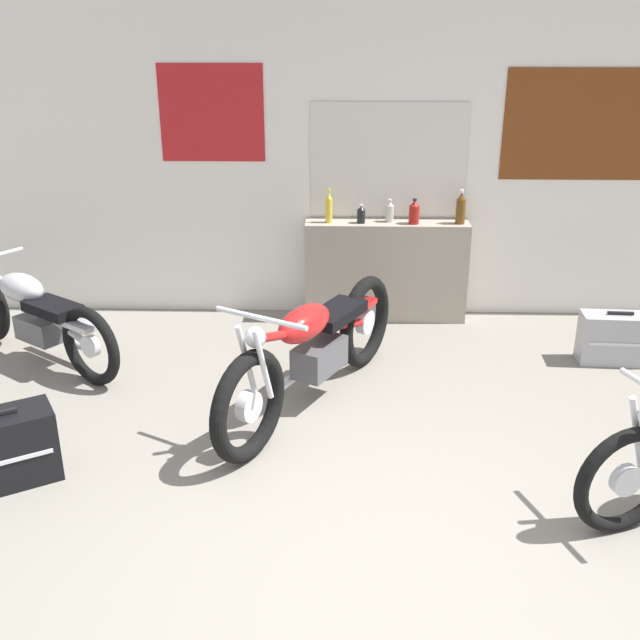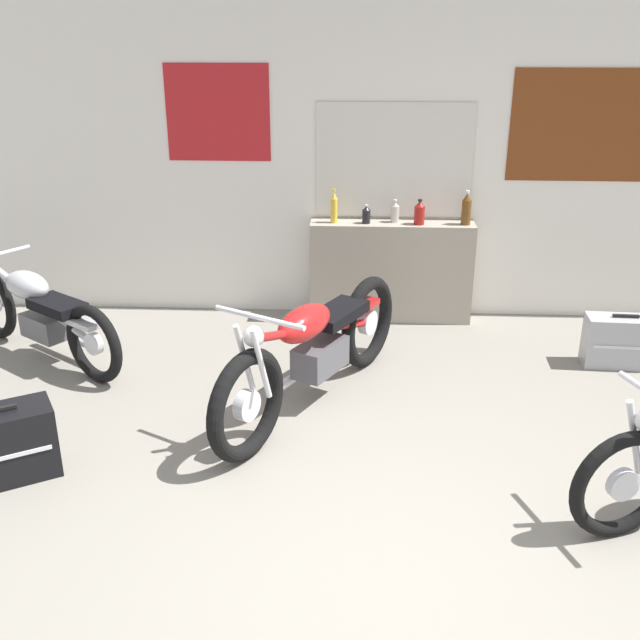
{
  "view_description": "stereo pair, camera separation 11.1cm",
  "coord_description": "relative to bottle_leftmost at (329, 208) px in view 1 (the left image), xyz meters",
  "views": [
    {
      "loc": [
        -0.3,
        -2.89,
        2.54
      ],
      "look_at": [
        -0.42,
        1.59,
        0.7
      ],
      "focal_mm": 42.0,
      "sensor_mm": 36.0,
      "label": 1
    },
    {
      "loc": [
        -0.19,
        -2.89,
        2.54
      ],
      "look_at": [
        -0.42,
        1.59,
        0.7
      ],
      "focal_mm": 42.0,
      "sensor_mm": 36.0,
      "label": 2
    }
  ],
  "objects": [
    {
      "name": "sill_counter",
      "position": [
        0.5,
        0.02,
        -0.57
      ],
      "size": [
        1.41,
        0.28,
        0.88
      ],
      "color": "gray",
      "rests_on": "ground_plane"
    },
    {
      "name": "bottle_right_center",
      "position": [
        0.73,
        -0.02,
        -0.03
      ],
      "size": [
        0.09,
        0.09,
        0.22
      ],
      "color": "maroon",
      "rests_on": "sill_counter"
    },
    {
      "name": "hard_case_black",
      "position": [
        -1.82,
        -2.61,
        -0.79
      ],
      "size": [
        0.63,
        0.54,
        0.46
      ],
      "color": "black",
      "rests_on": "ground_plane"
    },
    {
      "name": "motorcycle_red",
      "position": [
        -0.07,
        -1.63,
        -0.58
      ],
      "size": [
        1.17,
        2.03,
        0.89
      ],
      "color": "black",
      "rests_on": "ground_plane"
    },
    {
      "name": "bottle_rightmost",
      "position": [
        1.12,
        -0.01,
        0.0
      ],
      "size": [
        0.08,
        0.08,
        0.29
      ],
      "color": "#5B3814",
      "rests_on": "sill_counter"
    },
    {
      "name": "ground_plane",
      "position": [
        0.39,
        -3.37,
        -1.01
      ],
      "size": [
        24.0,
        24.0,
        0.0
      ],
      "primitive_type": "plane",
      "color": "gray"
    },
    {
      "name": "bottle_center",
      "position": [
        0.52,
        0.04,
        -0.04
      ],
      "size": [
        0.07,
        0.07,
        0.2
      ],
      "color": "#B7B2A8",
      "rests_on": "sill_counter"
    },
    {
      "name": "motorcycle_silver",
      "position": [
        -2.26,
        -0.96,
        -0.63
      ],
      "size": [
        1.66,
        1.18,
        0.76
      ],
      "color": "black",
      "rests_on": "ground_plane"
    },
    {
      "name": "wall_back",
      "position": [
        0.4,
        0.2,
        0.39
      ],
      "size": [
        10.0,
        0.07,
        2.8
      ],
      "color": "silver",
      "rests_on": "ground_plane"
    },
    {
      "name": "bottle_left_center",
      "position": [
        0.28,
        -0.01,
        -0.06
      ],
      "size": [
        0.07,
        0.07,
        0.16
      ],
      "color": "black",
      "rests_on": "sill_counter"
    },
    {
      "name": "hard_case_silver",
      "position": [
        2.26,
        -0.87,
        -0.81
      ],
      "size": [
        0.57,
        0.27,
        0.42
      ],
      "color": "#9E9EA3",
      "rests_on": "ground_plane"
    },
    {
      "name": "bottle_leftmost",
      "position": [
        0.0,
        0.0,
        0.0
      ],
      "size": [
        0.06,
        0.06,
        0.29
      ],
      "color": "gold",
      "rests_on": "sill_counter"
    }
  ]
}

